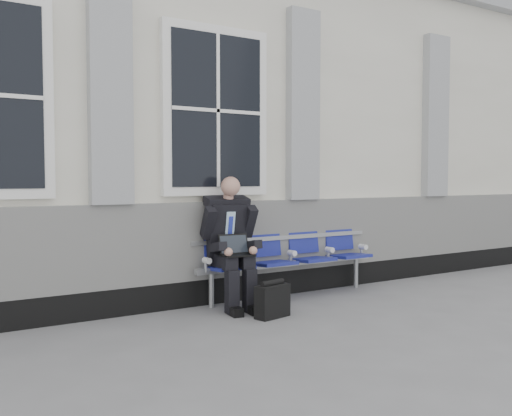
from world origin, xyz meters
TOP-DOWN VIEW (x-y plane):
  - ground at (0.00, 0.00)m, footprint 70.00×70.00m
  - station_building at (-0.02, 3.47)m, footprint 14.40×4.40m
  - bench at (1.30, 1.32)m, footprint 2.60×0.47m
  - businessman at (0.38, 1.18)m, footprint 0.64×0.86m
  - briefcase at (0.52, 0.53)m, footprint 0.42×0.24m

SIDE VIEW (x-z plane):
  - ground at x=0.00m, z-range 0.00..0.00m
  - briefcase at x=0.52m, z-range -0.02..0.38m
  - bench at x=1.30m, z-range 0.10..1.01m
  - businessman at x=0.38m, z-range 0.05..1.54m
  - station_building at x=-0.02m, z-range -0.02..4.47m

